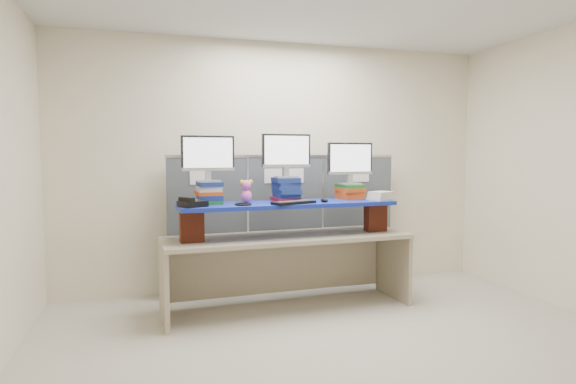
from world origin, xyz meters
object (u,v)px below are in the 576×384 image
object	(u,v)px
monitor_left	(208,156)
desk_phone	(192,203)
keyboard	(294,202)
blue_board	(288,204)
monitor_center	(286,153)
monitor_right	(350,161)
desk	(288,250)

from	to	relation	value
monitor_left	desk_phone	xyz separation A→B (m)	(-0.18, -0.24, -0.42)
keyboard	blue_board	bearing A→B (deg)	71.62
monitor_left	monitor_center	xyz separation A→B (m)	(0.78, 0.04, 0.03)
monitor_right	keyboard	xyz separation A→B (m)	(-0.71, -0.32, -0.39)
blue_board	monitor_right	size ratio (longest dim) A/B	4.23
keyboard	desk	bearing A→B (deg)	71.62
keyboard	desk_phone	distance (m)	0.95
blue_board	monitor_left	bearing A→B (deg)	171.12
monitor_center	monitor_right	distance (m)	0.71
monitor_left	blue_board	bearing A→B (deg)	-8.88
monitor_center	desk_phone	xyz separation A→B (m)	(-0.96, -0.28, -0.45)
monitor_left	keyboard	xyz separation A→B (m)	(0.77, -0.25, -0.44)
monitor_center	monitor_right	xyz separation A→B (m)	(0.70, 0.03, -0.08)
blue_board	monitor_center	xyz separation A→B (m)	(0.02, 0.12, 0.50)
monitor_left	keyboard	bearing A→B (deg)	-20.78
monitor_left	keyboard	distance (m)	0.92
monitor_center	keyboard	world-z (taller)	monitor_center
monitor_right	desk_phone	distance (m)	1.73
monitor_left	keyboard	world-z (taller)	monitor_left
keyboard	desk_phone	world-z (taller)	desk_phone
monitor_left	desk	bearing A→B (deg)	-8.88
monitor_left	desk_phone	bearing A→B (deg)	-129.19
monitor_center	keyboard	xyz separation A→B (m)	(-0.01, -0.29, -0.47)
blue_board	keyboard	bearing A→B (deg)	-90.37
monitor_left	monitor_right	size ratio (longest dim) A/B	1.00
monitor_right	desk_phone	world-z (taller)	monitor_right
monitor_left	desk_phone	size ratio (longest dim) A/B	1.81
desk	monitor_right	xyz separation A→B (m)	(0.72, 0.15, 0.88)
desk	monitor_center	bearing A→B (deg)	78.59
monitor_left	keyboard	size ratio (longest dim) A/B	1.09
desk	blue_board	world-z (taller)	blue_board
blue_board	monitor_left	world-z (taller)	monitor_left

